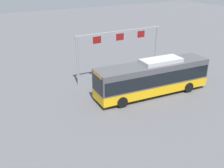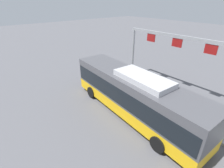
{
  "view_description": "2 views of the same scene",
  "coord_description": "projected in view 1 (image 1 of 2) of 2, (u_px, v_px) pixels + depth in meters",
  "views": [
    {
      "loc": [
        15.09,
        19.08,
        11.34
      ],
      "look_at": [
        3.92,
        -0.91,
        1.52
      ],
      "focal_mm": 43.69,
      "sensor_mm": 36.0,
      "label": 1
    },
    {
      "loc": [
        -6.98,
        7.81,
        7.79
      ],
      "look_at": [
        2.63,
        -0.28,
        1.42
      ],
      "focal_mm": 26.81,
      "sensor_mm": 36.0,
      "label": 2
    }
  ],
  "objects": [
    {
      "name": "platform_sign_gantry",
      "position": [
        120.0,
        43.0,
        29.36
      ],
      "size": [
        10.35,
        0.24,
        5.2
      ],
      "color": "gray",
      "rests_on": "ground"
    },
    {
      "name": "platform_curb",
      "position": [
        151.0,
        78.0,
        30.2
      ],
      "size": [
        10.0,
        2.8,
        0.16
      ],
      "primitive_type": "cube",
      "color": "#9E9E99",
      "rests_on": "ground"
    },
    {
      "name": "person_boarding",
      "position": [
        95.0,
        82.0,
        26.97
      ],
      "size": [
        0.43,
        0.58,
        1.67
      ],
      "rotation": [
        0.0,
        0.0,
        1.32
      ],
      "color": "#476B4C",
      "rests_on": "ground"
    },
    {
      "name": "ground_plane",
      "position": [
        152.0,
        94.0,
        26.54
      ],
      "size": [
        120.0,
        120.0,
        0.0
      ],
      "primitive_type": "plane",
      "color": "#56565B"
    },
    {
      "name": "person_waiting_near",
      "position": [
        119.0,
        78.0,
        27.55
      ],
      "size": [
        0.47,
        0.6,
        1.67
      ],
      "rotation": [
        0.0,
        0.0,
        1.92
      ],
      "color": "gray",
      "rests_on": "platform_curb"
    },
    {
      "name": "bus_main",
      "position": [
        153.0,
        77.0,
        25.83
      ],
      "size": [
        11.52,
        3.21,
        3.46
      ],
      "rotation": [
        0.0,
        0.0,
        -0.06
      ],
      "color": "#EAAD14",
      "rests_on": "ground"
    },
    {
      "name": "person_waiting_mid",
      "position": [
        134.0,
        73.0,
        28.74
      ],
      "size": [
        0.42,
        0.58,
        1.67
      ],
      "rotation": [
        0.0,
        0.0,
        1.8
      ],
      "color": "maroon",
      "rests_on": "platform_curb"
    },
    {
      "name": "trash_bin",
      "position": [
        177.0,
        68.0,
        31.52
      ],
      "size": [
        0.52,
        0.52,
        0.9
      ],
      "primitive_type": "cylinder",
      "color": "#2D5133",
      "rests_on": "platform_curb"
    }
  ]
}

